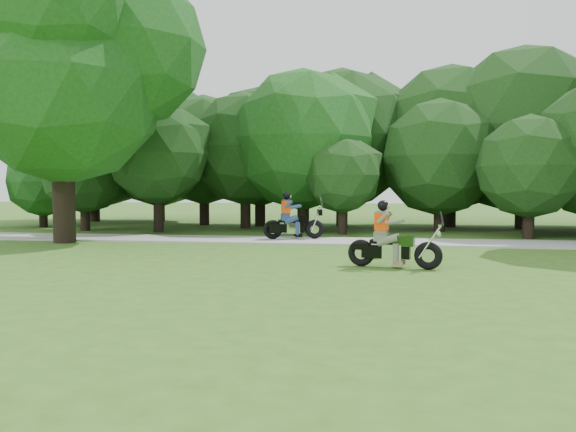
{
  "coord_description": "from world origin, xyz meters",
  "views": [
    {
      "loc": [
        -0.78,
        -9.77,
        1.76
      ],
      "look_at": [
        -2.89,
        3.49,
        1.06
      ],
      "focal_mm": 35.0,
      "sensor_mm": 36.0,
      "label": 1
    }
  ],
  "objects": [
    {
      "name": "tree_line",
      "position": [
        0.9,
        14.55,
        3.6
      ],
      "size": [
        39.8,
        11.96,
        7.64
      ],
      "color": "black",
      "rests_on": "ground"
    },
    {
      "name": "walkway",
      "position": [
        0.0,
        8.0,
        0.03
      ],
      "size": [
        60.0,
        2.2,
        0.06
      ],
      "primitive_type": "cube",
      "color": "#999994",
      "rests_on": "ground"
    },
    {
      "name": "ground",
      "position": [
        0.0,
        0.0,
        0.0
      ],
      "size": [
        100.0,
        100.0,
        0.0
      ],
      "primitive_type": "plane",
      "color": "#345C1A",
      "rests_on": "ground"
    },
    {
      "name": "big_tree_west",
      "position": [
        -10.54,
        6.85,
        5.76
      ],
      "size": [
        8.64,
        6.56,
        9.96
      ],
      "color": "black",
      "rests_on": "ground"
    },
    {
      "name": "touring_motorcycle",
      "position": [
        -3.58,
        8.21,
        0.61
      ],
      "size": [
        1.97,
        0.98,
        1.53
      ],
      "rotation": [
        0.0,
        0.0,
        0.28
      ],
      "color": "black",
      "rests_on": "walkway"
    },
    {
      "name": "chopper_motorcycle",
      "position": [
        -0.51,
        2.53,
        0.54
      ],
      "size": [
        2.04,
        0.77,
        1.47
      ],
      "rotation": [
        0.0,
        0.0,
        -0.21
      ],
      "color": "black",
      "rests_on": "ground"
    }
  ]
}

